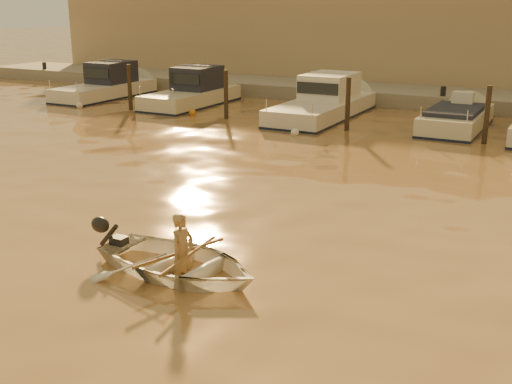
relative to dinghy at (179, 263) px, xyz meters
The scene contains 20 objects.
ground_plane 1.72m from the dinghy, behind, with size 160.00×160.00×0.00m, color brown.
dinghy is the anchor object (origin of this frame).
person 0.24m from the dinghy, ahead, with size 0.53×0.35×1.46m, color #99794C.
outboard_motor 1.50m from the dinghy, behind, with size 0.90×0.40×0.70m, color black, non-canonical shape.
oar_port 0.32m from the dinghy, ahead, with size 0.06×0.06×2.10m, color brown.
oar_starboard 0.21m from the dinghy, ahead, with size 0.06×0.06×2.10m, color brown.
moored_boat_0 22.45m from the dinghy, 133.92° to the left, with size 2.09×6.71×1.75m, color silver, non-canonical shape.
moored_boat_1 19.22m from the dinghy, 122.71° to the left, with size 2.15×6.43×1.75m, color beige, non-canonical shape.
moored_boat_2 16.61m from the dinghy, 103.17° to the left, with size 2.36×7.87×1.75m, color silver, non-canonical shape.
moored_boat_3 16.26m from the dinghy, 84.00° to the left, with size 2.00×5.80×0.95m, color beige, non-canonical shape.
piling_0 18.56m from the dinghy, 131.13° to the left, with size 0.18×0.18×2.20m, color #2D2319.
piling_1 15.73m from the dinghy, 117.27° to the left, with size 0.18×0.18×2.20m, color #2D2319.
piling_2 14.12m from the dinghy, 97.75° to the left, with size 0.18×0.18×2.20m, color #2D2319.
piling_3 14.33m from the dinghy, 77.49° to the left, with size 0.18×0.18×2.20m, color #2D2319.
fender_a 19.68m from the dinghy, 137.74° to the left, with size 0.30×0.30×0.30m, color white.
fender_b 16.62m from the dinghy, 122.43° to the left, with size 0.30×0.30×0.30m, color #C77517.
fender_c 12.63m from the dinghy, 104.95° to the left, with size 0.30×0.30×0.30m, color white.
fender_d 14.18m from the dinghy, 80.42° to the left, with size 0.30×0.30×0.30m, color #CD6718.
quay 21.74m from the dinghy, 94.49° to the left, with size 52.00×4.00×1.00m, color gray.
waterfront_building 27.31m from the dinghy, 93.58° to the left, with size 46.00×7.00×4.80m, color #9E8466.
Camera 1 is at (7.96, -9.00, 4.80)m, focal length 45.00 mm.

